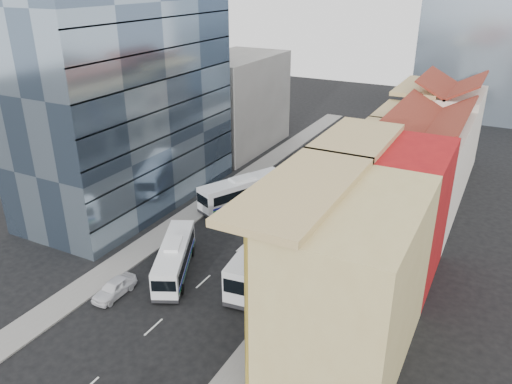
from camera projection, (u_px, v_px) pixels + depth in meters
The scene contains 14 objects.
ground at pixel (145, 335), 37.68m from camera, with size 200.00×200.00×0.00m, color black.
sidewalk_right at pixel (346, 235), 51.88m from camera, with size 3.00×90.00×0.15m, color slate.
sidewalk_left at pixel (208, 203), 59.10m from camera, with size 3.00×90.00×0.15m, color slate.
shophouse_tan at pixel (351, 283), 33.38m from camera, with size 8.00×14.00×12.00m, color #D0BB78.
shophouse_red at pixel (393, 213), 43.11m from camera, with size 8.00×10.00×12.00m, color #A71213.
shophouse_cream_near at pixel (414, 186), 51.22m from camera, with size 8.00×9.00×10.00m, color #EFE3D1.
shophouse_cream_mid at pixel (430, 159), 58.52m from camera, with size 8.00×9.00×10.00m, color #EFE3D1.
shophouse_cream_far at pixel (445, 132), 66.84m from camera, with size 8.00×12.00×11.00m, color #EFE3D1.
office_tower at pixel (122, 74), 54.28m from camera, with size 12.00×26.00×30.00m, color #43556B.
office_block_far at pixel (236, 103), 75.73m from camera, with size 10.00×18.00×14.00m, color gray.
bus_left_near at pixel (175, 257), 44.85m from camera, with size 2.33×9.93×3.19m, color white, non-canonical shape.
bus_left_far at pixel (243, 191), 58.19m from camera, with size 2.58×11.02×3.54m, color white, non-canonical shape.
bus_right at pixel (264, 254), 44.62m from camera, with size 2.88×12.31×3.95m, color silver, non-canonical shape.
sedan_left at pixel (114, 288), 42.00m from camera, with size 1.73×4.29×1.46m, color silver.
Camera 1 is at (21.41, -22.83, 25.02)m, focal length 35.00 mm.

